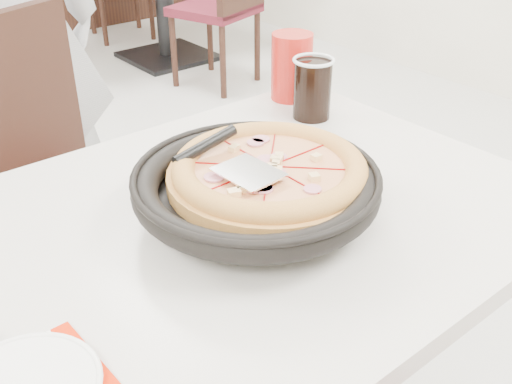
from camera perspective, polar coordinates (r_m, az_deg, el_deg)
main_table at (r=1.25m, az=-3.86°, el=-17.67°), size 1.28×0.93×0.75m
chair_far at (r=1.63m, az=-16.30°, el=-1.31°), size 0.55×0.55×0.95m
trivet at (r=1.01m, az=0.86°, el=-1.28°), size 0.13×0.13×0.04m
pizza_pan at (r=0.99m, az=-0.00°, el=-0.40°), size 0.40×0.40×0.01m
pizza at (r=1.01m, az=1.30°, el=1.38°), size 0.38×0.38×0.02m
pizza_server at (r=0.96m, az=-0.72°, el=1.91°), size 0.09×0.11×0.00m
cola_glass at (r=1.38m, az=5.39°, el=9.63°), size 0.09×0.09×0.13m
red_cup at (r=1.48m, az=3.42°, el=11.84°), size 0.11×0.11×0.16m
bg_table_right at (r=4.19m, az=-8.72°, el=17.39°), size 1.22×0.82×0.75m
bg_chair_right_near at (r=3.65m, az=-3.97°, el=17.35°), size 0.53×0.53×0.95m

